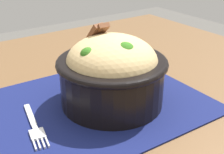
# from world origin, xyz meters

# --- Properties ---
(table) EXTENTS (1.13, 0.93, 0.74)m
(table) POSITION_xyz_m (0.00, 0.00, 0.68)
(table) COLOR brown
(table) RESTS_ON ground_plane
(placemat) EXTENTS (0.40, 0.31, 0.00)m
(placemat) POSITION_xyz_m (-0.04, -0.02, 0.74)
(placemat) COLOR #11194C
(placemat) RESTS_ON table
(bowl) EXTENTS (0.19, 0.19, 0.14)m
(bowl) POSITION_xyz_m (-0.07, -0.01, 0.81)
(bowl) COLOR black
(bowl) RESTS_ON placemat
(fork) EXTENTS (0.04, 0.13, 0.00)m
(fork) POSITION_xyz_m (0.07, -0.01, 0.75)
(fork) COLOR #BDBDBD
(fork) RESTS_ON placemat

